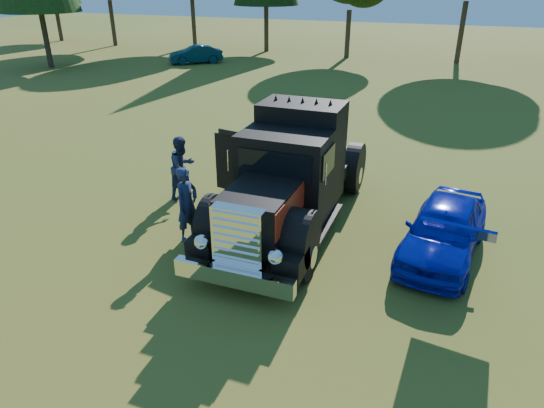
{
  "coord_description": "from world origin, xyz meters",
  "views": [
    {
      "loc": [
        4.32,
        -8.49,
        5.86
      ],
      "look_at": [
        0.85,
        0.63,
        1.21
      ],
      "focal_mm": 32.0,
      "sensor_mm": 36.0,
      "label": 1
    }
  ],
  "objects_px": {
    "spectator_near": "(187,204)",
    "distant_teal_car": "(196,54)",
    "diamond_t_truck": "(290,180)",
    "spectator_far": "(183,167)",
    "hotrod_coupe": "(444,230)"
  },
  "relations": [
    {
      "from": "hotrod_coupe",
      "to": "distant_teal_car",
      "type": "bearing_deg",
      "value": 130.35
    },
    {
      "from": "hotrod_coupe",
      "to": "spectator_far",
      "type": "height_order",
      "value": "hotrod_coupe"
    },
    {
      "from": "diamond_t_truck",
      "to": "distant_teal_car",
      "type": "xyz_separation_m",
      "value": [
        -14.38,
        21.2,
        -0.66
      ]
    },
    {
      "from": "spectator_near",
      "to": "distant_teal_car",
      "type": "height_order",
      "value": "spectator_near"
    },
    {
      "from": "spectator_far",
      "to": "hotrod_coupe",
      "type": "bearing_deg",
      "value": -83.38
    },
    {
      "from": "spectator_near",
      "to": "distant_teal_car",
      "type": "relative_size",
      "value": 0.49
    },
    {
      "from": "spectator_near",
      "to": "distant_teal_car",
      "type": "xyz_separation_m",
      "value": [
        -12.3,
        22.64,
        -0.3
      ]
    },
    {
      "from": "distant_teal_car",
      "to": "diamond_t_truck",
      "type": "bearing_deg",
      "value": -5.95
    },
    {
      "from": "spectator_near",
      "to": "hotrod_coupe",
      "type": "bearing_deg",
      "value": -67.68
    },
    {
      "from": "spectator_far",
      "to": "distant_teal_car",
      "type": "xyz_separation_m",
      "value": [
        -10.95,
        20.53,
        -0.29
      ]
    },
    {
      "from": "diamond_t_truck",
      "to": "spectator_far",
      "type": "bearing_deg",
      "value": 168.86
    },
    {
      "from": "hotrod_coupe",
      "to": "spectator_far",
      "type": "xyz_separation_m",
      "value": [
        -7.13,
        0.76,
        0.24
      ]
    },
    {
      "from": "diamond_t_truck",
      "to": "hotrod_coupe",
      "type": "height_order",
      "value": "diamond_t_truck"
    },
    {
      "from": "hotrod_coupe",
      "to": "distant_teal_car",
      "type": "distance_m",
      "value": 27.93
    },
    {
      "from": "spectator_far",
      "to": "distant_teal_car",
      "type": "height_order",
      "value": "spectator_far"
    }
  ]
}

